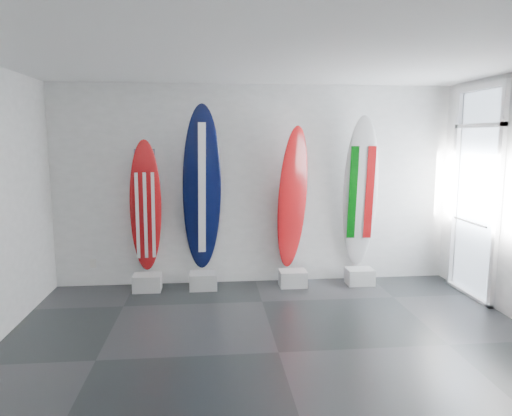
{
  "coord_description": "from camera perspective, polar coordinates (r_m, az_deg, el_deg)",
  "views": [
    {
      "loc": [
        -0.68,
        -4.56,
        2.2
      ],
      "look_at": [
        -0.1,
        1.4,
        1.32
      ],
      "focal_mm": 32.96,
      "sensor_mm": 36.0,
      "label": 1
    }
  ],
  "objects": [
    {
      "name": "floor",
      "position": [
        5.11,
        2.76,
        -17.11
      ],
      "size": [
        6.0,
        6.0,
        0.0
      ],
      "primitive_type": "plane",
      "color": "black",
      "rests_on": "ground"
    },
    {
      "name": "ceiling",
      "position": [
        4.68,
        3.03,
        18.22
      ],
      "size": [
        6.0,
        6.0,
        0.0
      ],
      "primitive_type": "plane",
      "rotation": [
        3.14,
        0.0,
        0.0
      ],
      "color": "white",
      "rests_on": "wall_back"
    },
    {
      "name": "wall_back",
      "position": [
        7.13,
        -0.08,
        2.77
      ],
      "size": [
        6.0,
        0.0,
        6.0
      ],
      "primitive_type": "plane",
      "rotation": [
        1.57,
        0.0,
        0.0
      ],
      "color": "silver",
      "rests_on": "ground"
    },
    {
      "name": "wall_front",
      "position": [
        2.28,
        12.3,
        -9.69
      ],
      "size": [
        6.0,
        0.0,
        6.0
      ],
      "primitive_type": "plane",
      "rotation": [
        -1.57,
        0.0,
        0.0
      ],
      "color": "silver",
      "rests_on": "ground"
    },
    {
      "name": "display_block_usa",
      "position": [
        7.12,
        -13.05,
        -8.81
      ],
      "size": [
        0.4,
        0.3,
        0.24
      ],
      "primitive_type": "cube",
      "color": "silver",
      "rests_on": "floor"
    },
    {
      "name": "surfboard_usa",
      "position": [
        6.98,
        -13.24,
        0.07
      ],
      "size": [
        0.51,
        0.47,
        1.97
      ],
      "primitive_type": "ellipsoid",
      "rotation": [
        0.16,
        0.0,
        0.17
      ],
      "color": "#9C0E10",
      "rests_on": "display_block_usa"
    },
    {
      "name": "display_block_navy",
      "position": [
        7.06,
        -6.4,
        -8.79
      ],
      "size": [
        0.4,
        0.3,
        0.24
      ],
      "primitive_type": "cube",
      "color": "silver",
      "rests_on": "floor"
    },
    {
      "name": "surfboard_navy",
      "position": [
        6.88,
        -6.57,
        2.2
      ],
      "size": [
        0.61,
        0.51,
        2.46
      ],
      "primitive_type": "ellipsoid",
      "rotation": [
        0.15,
        0.0,
        0.11
      ],
      "color": "black",
      "rests_on": "display_block_navy"
    },
    {
      "name": "display_block_swiss",
      "position": [
        7.16,
        4.48,
        -8.51
      ],
      "size": [
        0.4,
        0.3,
        0.24
      ],
      "primitive_type": "cube",
      "color": "silver",
      "rests_on": "floor"
    },
    {
      "name": "surfboard_swiss",
      "position": [
        7.01,
        4.45,
        1.12
      ],
      "size": [
        0.58,
        0.5,
        2.16
      ],
      "primitive_type": "ellipsoid",
      "rotation": [
        0.12,
        0.0,
        0.36
      ],
      "color": "#9C0E10",
      "rests_on": "display_block_swiss"
    },
    {
      "name": "display_block_italy",
      "position": [
        7.41,
        12.47,
        -8.11
      ],
      "size": [
        0.4,
        0.3,
        0.24
      ],
      "primitive_type": "cube",
      "color": "silver",
      "rests_on": "floor"
    },
    {
      "name": "surfboard_italy",
      "position": [
        7.25,
        12.54,
        1.78
      ],
      "size": [
        0.55,
        0.4,
        2.31
      ],
      "primitive_type": "ellipsoid",
      "rotation": [
        0.12,
        0.0,
        -0.09
      ],
      "color": "silver",
      "rests_on": "display_block_italy"
    },
    {
      "name": "wall_outlet",
      "position": [
        7.49,
        -19.18,
        -6.37
      ],
      "size": [
        0.09,
        0.02,
        0.13
      ],
      "primitive_type": "cube",
      "color": "silver",
      "rests_on": "wall_back"
    },
    {
      "name": "glass_door",
      "position": [
        7.16,
        25.11,
        1.4
      ],
      "size": [
        0.12,
        1.16,
        2.85
      ],
      "primitive_type": null,
      "color": "white",
      "rests_on": "floor"
    }
  ]
}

